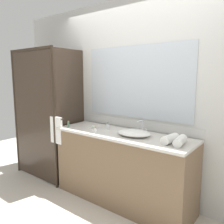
{
  "coord_description": "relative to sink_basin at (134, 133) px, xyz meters",
  "views": [
    {
      "loc": [
        1.6,
        -2.25,
        1.59
      ],
      "look_at": [
        -0.15,
        0.0,
        1.15
      ],
      "focal_mm": 36.86,
      "sensor_mm": 36.0,
      "label": 1
    }
  ],
  "objects": [
    {
      "name": "faucet",
      "position": [
        0.0,
        0.17,
        0.02
      ],
      "size": [
        0.17,
        0.14,
        0.16
      ],
      "color": "silver",
      "rests_on": "vanity_cabinet"
    },
    {
      "name": "amenity_bottle_conditioner",
      "position": [
        -0.45,
        -0.18,
        0.0
      ],
      "size": [
        0.03,
        0.03,
        0.08
      ],
      "color": "white",
      "rests_on": "vanity_cabinet"
    },
    {
      "name": "wall_back_with_mirror",
      "position": [
        -0.18,
        0.35,
        0.37
      ],
      "size": [
        4.4,
        0.06,
        2.6
      ],
      "color": "silver",
      "rests_on": "ground_plane"
    },
    {
      "name": "vanity_cabinet",
      "position": [
        -0.18,
        0.02,
        -0.48
      ],
      "size": [
        1.8,
        0.58,
        0.9
      ],
      "color": "brown",
      "rests_on": "ground_plane"
    },
    {
      "name": "amenity_bottle_lotion",
      "position": [
        -0.95,
        -0.18,
        0.01
      ],
      "size": [
        0.03,
        0.03,
        0.09
      ],
      "color": "#4C7056",
      "rests_on": "vanity_cabinet"
    },
    {
      "name": "sink_basin",
      "position": [
        0.0,
        0.0,
        0.0
      ],
      "size": [
        0.42,
        0.32,
        0.07
      ],
      "primitive_type": "ellipsoid",
      "color": "white",
      "rests_on": "vanity_cabinet"
    },
    {
      "name": "rolled_towel_middle",
      "position": [
        0.47,
        -0.03,
        0.01
      ],
      "size": [
        0.12,
        0.24,
        0.09
      ],
      "primitive_type": "cylinder",
      "rotation": [
        1.57,
        0.0,
        -0.12
      ],
      "color": "white",
      "rests_on": "vanity_cabinet"
    },
    {
      "name": "rolled_towel_near_edge",
      "position": [
        0.58,
        -0.04,
        0.01
      ],
      "size": [
        0.12,
        0.24,
        0.09
      ],
      "primitive_type": "cylinder",
      "rotation": [
        1.57,
        0.0,
        0.12
      ],
      "color": "white",
      "rests_on": "vanity_cabinet"
    },
    {
      "name": "shower_enclosure",
      "position": [
        -1.45,
        -0.18,
        0.08
      ],
      "size": [
        1.2,
        0.59,
        2.0
      ],
      "color": "#2D2319",
      "rests_on": "ground_plane"
    },
    {
      "name": "ground_plane",
      "position": [
        -0.18,
        0.01,
        -0.93
      ],
      "size": [
        8.0,
        8.0,
        0.0
      ],
      "primitive_type": "plane",
      "color": "beige"
    },
    {
      "name": "soap_dish",
      "position": [
        -0.63,
        -0.02,
        -0.02
      ],
      "size": [
        0.1,
        0.07,
        0.04
      ],
      "color": "silver",
      "rests_on": "vanity_cabinet"
    },
    {
      "name": "amenity_bottle_body_wash",
      "position": [
        -0.44,
        0.05,
        0.01
      ],
      "size": [
        0.03,
        0.03,
        0.1
      ],
      "color": "silver",
      "rests_on": "vanity_cabinet"
    }
  ]
}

